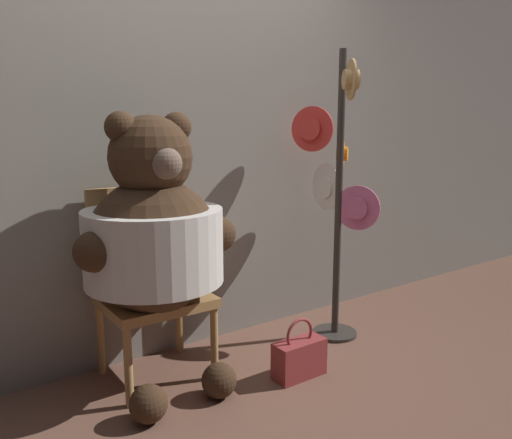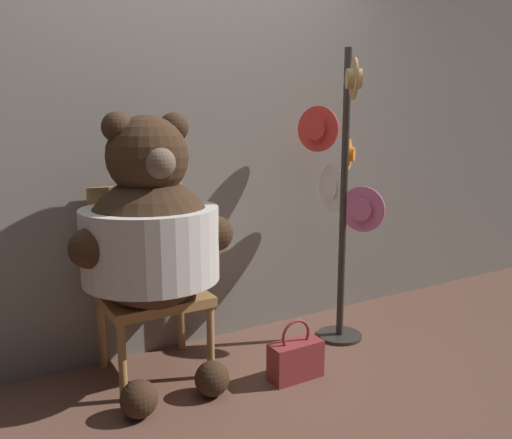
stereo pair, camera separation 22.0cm
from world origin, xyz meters
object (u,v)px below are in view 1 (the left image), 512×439
chair (148,277)px  teddy_bear (154,237)px  hat_display_rack (336,188)px  handbag_on_ground (299,357)px

chair → teddy_bear: size_ratio=0.72×
hat_display_rack → teddy_bear: bearing=177.4°
chair → teddy_bear: 0.31m
hat_display_rack → chair: bearing=169.1°
chair → teddy_bear: (-0.03, -0.17, 0.25)m
chair → handbag_on_ground: bearing=-40.7°
hat_display_rack → handbag_on_ground: 1.04m
handbag_on_ground → hat_display_rack: bearing=29.8°
chair → hat_display_rack: (1.15, -0.22, 0.42)m
handbag_on_ground → teddy_bear: bearing=150.5°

